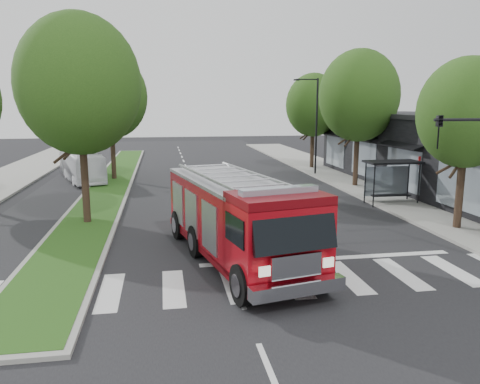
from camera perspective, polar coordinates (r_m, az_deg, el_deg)
The scene contains 13 objects.
ground at distance 18.64m, azimuth -2.15°, elevation -7.80°, with size 140.00×140.00×0.00m, color black.
sidewalk_right at distance 31.78m, azimuth 18.31°, elevation -0.47°, with size 5.00×80.00×0.15m, color gray.
median at distance 36.21m, azimuth -15.35°, elevation 1.01°, with size 3.00×50.00×0.15m.
storefront_row at distance 33.77m, azimuth 25.34°, elevation 3.84°, with size 8.00×30.00×5.00m, color black.
bus_shelter at distance 29.25m, azimuth 17.95°, elevation 2.54°, with size 3.20×1.60×2.61m.
tree_right_near at distance 23.89m, azimuth 25.90°, elevation 8.65°, with size 4.40×4.40×8.05m.
tree_right_mid at distance 34.41m, azimuth 14.30°, elevation 11.30°, with size 5.60×5.60×9.72m.
tree_right_far at distance 43.76m, azimuth 8.93°, elevation 10.43°, with size 5.00×5.00×8.73m.
tree_median_near at distance 23.86m, azimuth -19.03°, elevation 12.27°, with size 5.80×5.80×10.16m.
tree_median_far at distance 37.74m, azimuth -15.54°, elevation 11.15°, with size 5.60×5.60×9.72m.
streetlight_right_far at distance 39.62m, azimuth 9.11°, elevation 8.45°, with size 2.11×0.20×8.00m.
fire_engine at distance 17.67m, azimuth -0.35°, elevation -3.28°, with size 4.94×10.28×3.43m.
city_bus at distance 38.66m, azimuth -18.79°, elevation 3.14°, with size 2.08×8.88×2.47m, color white.
Camera 1 is at (-2.24, -17.55, 5.89)m, focal length 35.00 mm.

